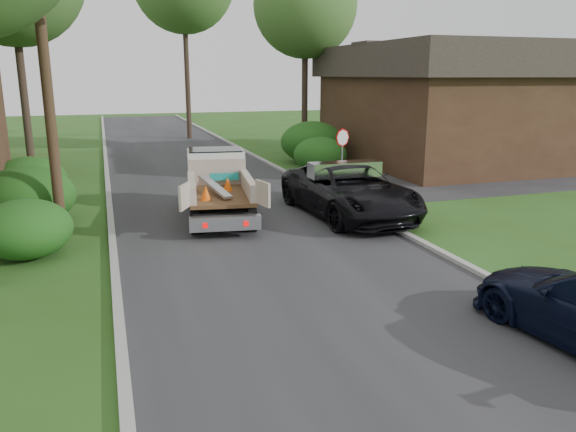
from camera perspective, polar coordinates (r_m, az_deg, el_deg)
The scene contains 16 objects.
ground at distance 13.69m, azimuth 0.41°, elevation -5.45°, with size 120.00×120.00×0.00m, color #2A4D16.
road at distance 23.07m, azimuth -7.52°, elevation 2.54°, with size 8.00×90.00×0.02m, color #28282B.
side_street at distance 27.04m, azimuth 18.80°, elevation 3.61°, with size 16.00×7.00×0.02m, color #28282B.
curb_left at distance 22.69m, azimuth -17.75°, elevation 1.93°, with size 0.20×90.00×0.12m, color #9E9E99.
curb_right at distance 24.13m, azimuth 2.09°, elevation 3.29°, with size 0.20×90.00×0.12m, color #9E9E99.
stop_sign at distance 23.35m, azimuth 5.54°, elevation 7.14°, with size 0.71×0.32×2.48m.
utility_pole at distance 17.28m, azimuth -23.52°, elevation 14.94°, with size 2.42×1.25×10.00m.
house_right at distance 31.35m, azimuth 15.25°, elevation 11.02°, with size 9.72×12.96×6.20m.
hedge_left_a at distance 15.84m, azimuth -25.14°, elevation -1.21°, with size 2.34×2.34×1.53m, color #104614.
hedge_left_b at distance 19.23m, azimuth -24.93°, elevation 1.85°, with size 2.86×2.86×1.87m, color #104614.
hedge_left_c at distance 22.70m, azimuth -24.72°, elevation 3.35°, with size 2.60×2.60×1.70m, color #104614.
hedge_right_a at distance 27.36m, azimuth 3.29°, elevation 6.24°, with size 2.60×2.60×1.70m, color #104614.
hedge_right_b at distance 30.36m, azimuth 2.46°, elevation 7.52°, with size 3.38×3.38×2.21m, color #104614.
tree_right_far at distance 34.48m, azimuth 1.77°, elevation 20.59°, with size 6.00×6.00×11.50m.
flatbed_truck at distance 19.24m, azimuth -7.17°, elevation 3.63°, with size 2.97×5.68×2.06m.
black_pickup at distance 18.76m, azimuth 6.26°, elevation 2.59°, with size 2.86×6.21×1.73m, color black.
Camera 1 is at (-4.11, -12.23, 4.58)m, focal length 35.00 mm.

